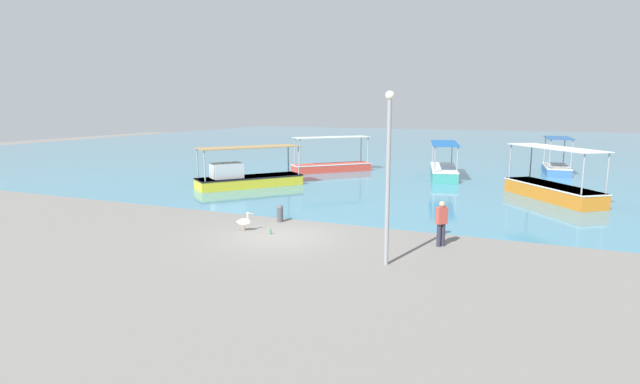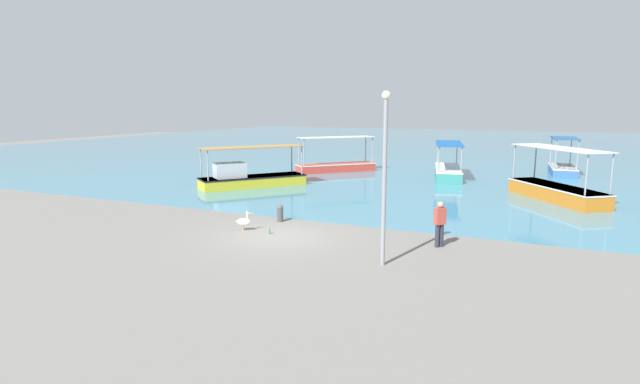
{
  "view_description": "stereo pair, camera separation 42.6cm",
  "coord_description": "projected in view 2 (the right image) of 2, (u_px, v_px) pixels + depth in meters",
  "views": [
    {
      "loc": [
        9.01,
        -16.94,
        5.12
      ],
      "look_at": [
        0.46,
        3.03,
        1.35
      ],
      "focal_mm": 28.0,
      "sensor_mm": 36.0,
      "label": 1
    },
    {
      "loc": [
        9.4,
        -16.77,
        5.12
      ],
      "look_at": [
        0.46,
        3.03,
        1.35
      ],
      "focal_mm": 28.0,
      "sensor_mm": 36.0,
      "label": 2
    }
  ],
  "objects": [
    {
      "name": "fishing_boat_outer",
      "position": [
        448.0,
        170.0,
        35.78
      ],
      "size": [
        3.03,
        6.62,
        2.48
      ],
      "color": "teal",
      "rests_on": "harbor_water"
    },
    {
      "name": "fishing_boat_center",
      "position": [
        249.0,
        177.0,
        31.72
      ],
      "size": [
        5.62,
        6.46,
        2.55
      ],
      "color": "gold",
      "rests_on": "harbor_water"
    },
    {
      "name": "lamp_post",
      "position": [
        385.0,
        169.0,
        15.71
      ],
      "size": [
        0.28,
        0.28,
        5.58
      ],
      "color": "gray",
      "rests_on": "ground"
    },
    {
      "name": "ground",
      "position": [
        278.0,
        237.0,
        19.75
      ],
      "size": [
        120.0,
        120.0,
        0.0
      ],
      "primitive_type": "plane",
      "color": "slate"
    },
    {
      "name": "mooring_bollard",
      "position": [
        280.0,
        212.0,
        22.23
      ],
      "size": [
        0.29,
        0.29,
        0.78
      ],
      "color": "#47474C",
      "rests_on": "ground"
    },
    {
      "name": "fishing_boat_near_left",
      "position": [
        562.0,
        168.0,
        37.49
      ],
      "size": [
        2.07,
        4.75,
        2.75
      ],
      "color": "#3967B5",
      "rests_on": "harbor_water"
    },
    {
      "name": "pelican",
      "position": [
        244.0,
        222.0,
        20.68
      ],
      "size": [
        0.79,
        0.43,
        0.8
      ],
      "color": "#E0997A",
      "rests_on": "ground"
    },
    {
      "name": "fisherman_standing",
      "position": [
        440.0,
        223.0,
        18.18
      ],
      "size": [
        0.44,
        0.44,
        1.69
      ],
      "color": "#2C2C3B",
      "rests_on": "ground"
    },
    {
      "name": "harbor_water",
      "position": [
        463.0,
        147.0,
        62.84
      ],
      "size": [
        110.0,
        90.0,
        0.0
      ],
      "primitive_type": "cube",
      "color": "teal",
      "rests_on": "ground"
    },
    {
      "name": "fishing_boat_near_right",
      "position": [
        556.0,
        190.0,
        27.17
      ],
      "size": [
        5.22,
        6.23,
        2.89
      ],
      "color": "orange",
      "rests_on": "harbor_water"
    },
    {
      "name": "fishing_boat_far_right",
      "position": [
        336.0,
        165.0,
        39.1
      ],
      "size": [
        5.42,
        5.52,
        2.71
      ],
      "color": "#D14032",
      "rests_on": "harbor_water"
    },
    {
      "name": "glass_bottle",
      "position": [
        270.0,
        231.0,
        20.13
      ],
      "size": [
        0.07,
        0.07,
        0.27
      ],
      "color": "#3F7F4C",
      "rests_on": "ground"
    }
  ]
}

